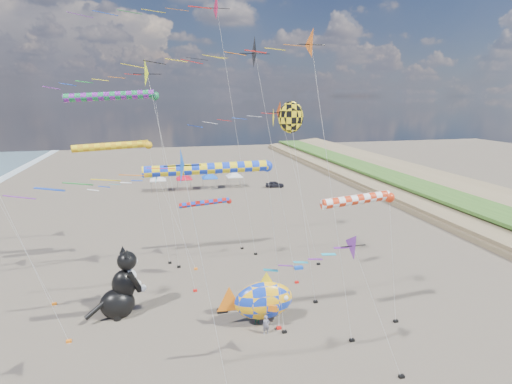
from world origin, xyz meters
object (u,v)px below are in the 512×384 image
object	(u,v)px
cat_inflatable	(120,283)
child_blue	(256,312)
person_adult	(266,325)
parked_car	(275,184)
fish_inflatable	(263,300)
child_green	(258,317)

from	to	relation	value
cat_inflatable	child_blue	distance (m)	11.54
person_adult	parked_car	size ratio (longest dim) A/B	0.42
fish_inflatable	person_adult	xyz separation A→B (m)	(-0.10, -1.40, -1.35)
cat_inflatable	fish_inflatable	size ratio (longest dim) A/B	0.91
cat_inflatable	child_green	size ratio (longest dim) A/B	4.82
cat_inflatable	child_blue	xyz separation A→B (m)	(10.85, -3.14, -2.38)
fish_inflatable	child_blue	size ratio (longest dim) A/B	5.94
cat_inflatable	person_adult	bearing A→B (deg)	-51.64
fish_inflatable	parked_car	world-z (taller)	fish_inflatable
person_adult	child_blue	distance (m)	2.46
cat_inflatable	fish_inflatable	bearing A→B (deg)	-45.40
fish_inflatable	child_blue	bearing A→B (deg)	109.04
parked_car	fish_inflatable	bearing A→B (deg)	174.17
person_adult	parked_car	distance (m)	51.49
person_adult	fish_inflatable	bearing A→B (deg)	82.10
child_blue	parked_car	bearing A→B (deg)	56.41
cat_inflatable	fish_inflatable	distance (m)	11.98
child_green	child_blue	distance (m)	0.96
fish_inflatable	child_green	distance (m)	1.58
child_blue	parked_car	size ratio (longest dim) A/B	0.29
person_adult	parked_car	xyz separation A→B (m)	(15.01, 49.26, -0.15)
fish_inflatable	child_green	xyz separation A→B (m)	(-0.39, 0.07, -1.53)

